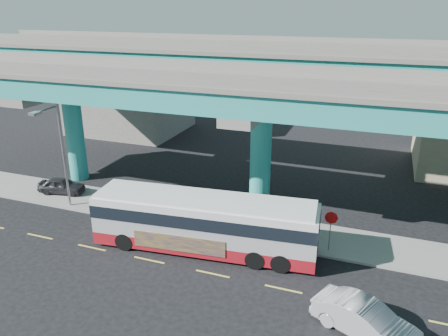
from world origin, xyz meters
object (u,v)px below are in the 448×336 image
(street_lamp, at_px, (56,143))
(parked_car, at_px, (62,186))
(stop_sign, at_px, (331,223))
(transit_bus, at_px, (204,221))
(sedan, at_px, (365,320))

(street_lamp, bearing_deg, parked_car, 133.24)
(parked_car, xyz_separation_m, stop_sign, (20.75, -1.43, 1.26))
(transit_bus, xyz_separation_m, parked_car, (-13.63, 3.63, -1.14))
(transit_bus, height_order, street_lamp, street_lamp)
(parked_car, distance_m, stop_sign, 20.84)
(sedan, xyz_separation_m, street_lamp, (-21.18, 5.73, 4.31))
(sedan, height_order, stop_sign, stop_sign)
(transit_bus, height_order, stop_sign, transit_bus)
(street_lamp, bearing_deg, transit_bus, -7.21)
(street_lamp, bearing_deg, sedan, -15.15)
(transit_bus, height_order, sedan, transit_bus)
(transit_bus, distance_m, stop_sign, 7.45)
(transit_bus, distance_m, street_lamp, 12.12)
(parked_car, distance_m, street_lamp, 5.26)
(parked_car, relative_size, street_lamp, 0.50)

